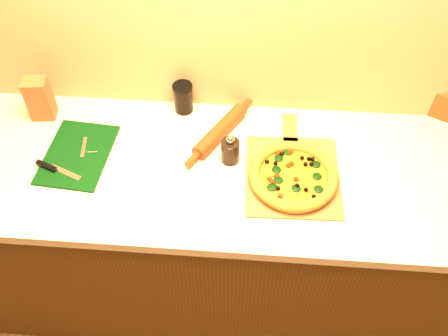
# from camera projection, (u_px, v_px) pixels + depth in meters

# --- Properties ---
(cabinet) EXTENTS (2.80, 0.65, 0.86)m
(cabinet) POSITION_uv_depth(u_px,v_px,m) (217.00, 238.00, 2.13)
(cabinet) COLOR #4D2F10
(cabinet) RESTS_ON ground
(countertop) EXTENTS (2.84, 0.68, 0.04)m
(countertop) POSITION_uv_depth(u_px,v_px,m) (216.00, 171.00, 1.79)
(countertop) COLOR beige
(countertop) RESTS_ON cabinet
(pizza_peel) EXTENTS (0.34, 0.50, 0.01)m
(pizza_peel) POSITION_uv_depth(u_px,v_px,m) (292.00, 173.00, 1.75)
(pizza_peel) COLOR brown
(pizza_peel) RESTS_ON countertop
(pizza) EXTENTS (0.31, 0.31, 0.04)m
(pizza) POSITION_uv_depth(u_px,v_px,m) (293.00, 176.00, 1.71)
(pizza) COLOR #B8752E
(pizza) RESTS_ON pizza_peel
(cutting_board) EXTENTS (0.26, 0.33, 0.02)m
(cutting_board) POSITION_uv_depth(u_px,v_px,m) (77.00, 155.00, 1.80)
(cutting_board) COLOR black
(cutting_board) RESTS_ON countertop
(pepper_grinder) EXTENTS (0.07, 0.07, 0.12)m
(pepper_grinder) POSITION_uv_depth(u_px,v_px,m) (230.00, 150.00, 1.76)
(pepper_grinder) COLOR black
(pepper_grinder) RESTS_ON countertop
(rolling_pin) EXTENTS (0.23, 0.36, 0.06)m
(rolling_pin) POSITION_uv_depth(u_px,v_px,m) (220.00, 131.00, 1.85)
(rolling_pin) COLOR #5E3010
(rolling_pin) RESTS_ON countertop
(paper_bag) EXTENTS (0.09, 0.08, 0.17)m
(paper_bag) POSITION_uv_depth(u_px,v_px,m) (40.00, 99.00, 1.87)
(paper_bag) COLOR brown
(paper_bag) RESTS_ON countertop
(dark_jar) EXTENTS (0.08, 0.08, 0.12)m
(dark_jar) POSITION_uv_depth(u_px,v_px,m) (183.00, 98.00, 1.91)
(dark_jar) COLOR black
(dark_jar) RESTS_ON countertop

